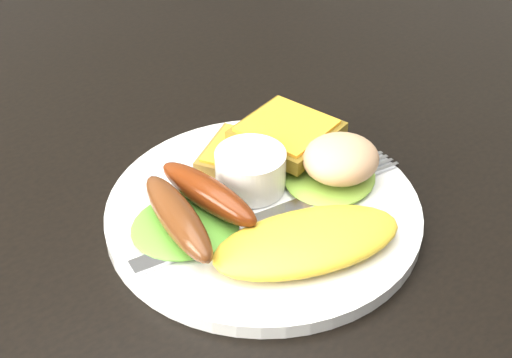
% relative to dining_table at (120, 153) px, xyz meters
% --- Properties ---
extents(dining_table, '(1.20, 0.80, 0.04)m').
position_rel_dining_table_xyz_m(dining_table, '(0.00, 0.00, 0.00)').
color(dining_table, black).
rests_on(dining_table, ground).
extents(dining_chair, '(0.46, 0.46, 0.05)m').
position_rel_dining_table_xyz_m(dining_chair, '(0.16, 0.90, -0.28)').
color(dining_chair, '#A37E58').
rests_on(dining_chair, ground).
extents(plate, '(0.25, 0.25, 0.01)m').
position_rel_dining_table_xyz_m(plate, '(0.04, -0.17, 0.03)').
color(plate, white).
rests_on(plate, dining_table).
extents(lettuce_left, '(0.09, 0.08, 0.01)m').
position_rel_dining_table_xyz_m(lettuce_left, '(-0.02, -0.16, 0.04)').
color(lettuce_left, '#629D30').
rests_on(lettuce_left, plate).
extents(lettuce_right, '(0.11, 0.10, 0.01)m').
position_rel_dining_table_xyz_m(lettuce_right, '(0.10, -0.18, 0.04)').
color(lettuce_right, '#6B9F39').
rests_on(lettuce_right, plate).
extents(omelette, '(0.16, 0.11, 0.02)m').
position_rel_dining_table_xyz_m(omelette, '(0.03, -0.23, 0.04)').
color(omelette, '#F9B845').
rests_on(omelette, plate).
extents(sausage_a, '(0.04, 0.11, 0.03)m').
position_rel_dining_table_xyz_m(sausage_a, '(-0.03, -0.17, 0.05)').
color(sausage_a, '#602E15').
rests_on(sausage_a, lettuce_left).
extents(sausage_b, '(0.04, 0.11, 0.03)m').
position_rel_dining_table_xyz_m(sausage_b, '(-0.00, -0.16, 0.05)').
color(sausage_b, '#713208').
rests_on(sausage_b, lettuce_left).
extents(ramekin, '(0.06, 0.06, 0.03)m').
position_rel_dining_table_xyz_m(ramekin, '(0.05, -0.15, 0.05)').
color(ramekin, white).
rests_on(ramekin, plate).
extents(toast_a, '(0.09, 0.09, 0.01)m').
position_rel_dining_table_xyz_m(toast_a, '(0.06, -0.12, 0.04)').
color(toast_a, olive).
rests_on(toast_a, plate).
extents(toast_b, '(0.09, 0.09, 0.01)m').
position_rel_dining_table_xyz_m(toast_b, '(0.10, -0.13, 0.05)').
color(toast_b, olive).
rests_on(toast_b, toast_a).
extents(potato_salad, '(0.07, 0.07, 0.03)m').
position_rel_dining_table_xyz_m(potato_salad, '(0.11, -0.19, 0.06)').
color(potato_salad, beige).
rests_on(potato_salad, lettuce_right).
extents(fork, '(0.18, 0.04, 0.00)m').
position_rel_dining_table_xyz_m(fork, '(0.01, -0.19, 0.03)').
color(fork, '#ADAFB7').
rests_on(fork, plate).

